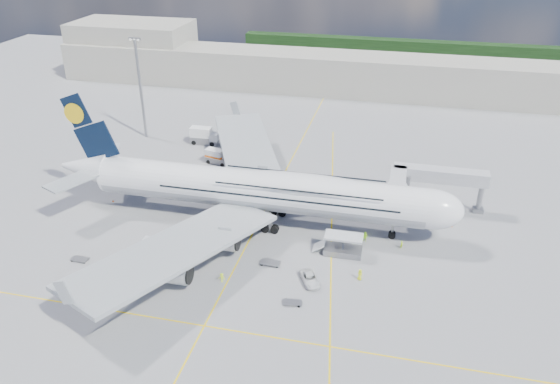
% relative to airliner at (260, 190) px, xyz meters
% --- Properties ---
extents(ground, '(300.00, 300.00, 0.00)m').
position_rel_airliner_xyz_m(ground, '(-0.26, -10.00, -6.87)').
color(ground, gray).
rests_on(ground, ground).
extents(taxi_line_main, '(0.25, 220.00, 0.01)m').
position_rel_airliner_xyz_m(taxi_line_main, '(-0.26, -10.00, -6.86)').
color(taxi_line_main, yellow).
rests_on(taxi_line_main, ground).
extents(taxi_line_cross, '(120.00, 0.25, 0.01)m').
position_rel_airliner_xyz_m(taxi_line_cross, '(-0.26, -30.00, -6.86)').
color(taxi_line_cross, yellow).
rests_on(taxi_line_cross, ground).
extents(taxi_line_diag, '(14.16, 99.06, 0.01)m').
position_rel_airliner_xyz_m(taxi_line_diag, '(13.74, -0.00, -6.86)').
color(taxi_line_diag, yellow).
rests_on(taxi_line_diag, ground).
extents(airliner, '(77.26, 79.15, 23.71)m').
position_rel_airliner_xyz_m(airliner, '(0.00, 0.00, 0.00)').
color(airliner, white).
rests_on(airliner, ground).
extents(jet_bridge, '(18.80, 12.10, 8.50)m').
position_rel_airliner_xyz_m(jet_bridge, '(29.55, 10.94, -0.02)').
color(jet_bridge, '#B7B7BC').
rests_on(jet_bridge, ground).
extents(cargo_loader, '(8.53, 3.20, 3.67)m').
position_rel_airliner_xyz_m(cargo_loader, '(16.56, -7.11, -5.62)').
color(cargo_loader, silver).
rests_on(cargo_loader, ground).
extents(light_mast, '(3.00, 0.70, 25.50)m').
position_rel_airliner_xyz_m(light_mast, '(-40.26, 35.00, 6.34)').
color(light_mast, gray).
rests_on(light_mast, ground).
extents(terminal, '(180.00, 16.00, 12.00)m').
position_rel_airliner_xyz_m(terminal, '(-0.26, 85.00, -0.87)').
color(terminal, '#B2AD9E').
rests_on(terminal, ground).
extents(hangar, '(40.00, 22.00, 18.00)m').
position_rel_airliner_xyz_m(hangar, '(-70.26, 90.00, 2.13)').
color(hangar, '#B2AD9E').
rests_on(hangar, ground).
extents(tree_line, '(160.00, 6.00, 8.00)m').
position_rel_airliner_xyz_m(tree_line, '(39.74, 130.00, -2.87)').
color(tree_line, '#193814').
rests_on(tree_line, ground).
extents(dolly_row_a, '(3.11, 1.71, 1.95)m').
position_rel_airliner_xyz_m(dolly_row_a, '(-16.48, -13.14, -5.82)').
color(dolly_row_a, gray).
rests_on(dolly_row_a, ground).
extents(dolly_row_b, '(3.00, 2.16, 0.40)m').
position_rel_airliner_xyz_m(dolly_row_b, '(-15.91, -12.92, -6.56)').
color(dolly_row_b, gray).
rests_on(dolly_row_b, ground).
extents(dolly_row_c, '(3.48, 2.59, 0.46)m').
position_rel_airliner_xyz_m(dolly_row_c, '(-6.81, -11.31, -6.52)').
color(dolly_row_c, gray).
rests_on(dolly_row_c, ground).
extents(dolly_back, '(2.96, 1.65, 0.43)m').
position_rel_airliner_xyz_m(dolly_back, '(-26.52, -19.46, -6.54)').
color(dolly_back, gray).
rests_on(dolly_back, ground).
extents(dolly_nose_far, '(2.98, 1.89, 0.41)m').
position_rel_airliner_xyz_m(dolly_nose_far, '(11.05, -22.36, -6.55)').
color(dolly_nose_far, gray).
rests_on(dolly_nose_far, ground).
extents(dolly_nose_near, '(3.40, 1.95, 0.48)m').
position_rel_airliner_xyz_m(dolly_nose_near, '(5.27, -13.11, -6.49)').
color(dolly_nose_near, gray).
rests_on(dolly_nose_near, ground).
extents(baggage_tug, '(2.96, 1.76, 1.73)m').
position_rel_airliner_xyz_m(baggage_tug, '(-13.33, -12.96, -6.10)').
color(baggage_tug, white).
rests_on(baggage_tug, ground).
extents(catering_truck_inner, '(6.29, 3.48, 3.54)m').
position_rel_airliner_xyz_m(catering_truck_inner, '(-16.61, 23.24, -5.20)').
color(catering_truck_inner, gray).
rests_on(catering_truck_inner, ground).
extents(catering_truck_outer, '(7.29, 2.88, 4.33)m').
position_rel_airliner_xyz_m(catering_truck_outer, '(-23.77, 33.87, -4.86)').
color(catering_truck_outer, gray).
rests_on(catering_truck_outer, ground).
extents(service_van, '(4.43, 5.65, 1.43)m').
position_rel_airliner_xyz_m(service_van, '(12.70, -16.48, -6.15)').
color(service_van, white).
rests_on(service_van, ground).
extents(crew_nose, '(0.61, 0.65, 1.49)m').
position_rel_airliner_xyz_m(crew_nose, '(26.57, -3.05, -6.12)').
color(crew_nose, '#BFF319').
rests_on(crew_nose, ground).
extents(crew_loader, '(1.14, 1.00, 1.98)m').
position_rel_airliner_xyz_m(crew_loader, '(20.13, -2.44, -5.88)').
color(crew_loader, '#A9FF1A').
rests_on(crew_loader, ground).
extents(crew_wing, '(0.81, 1.13, 1.78)m').
position_rel_airliner_xyz_m(crew_wing, '(-18.90, -19.16, -5.98)').
color(crew_wing, '#E1F519').
rests_on(crew_wing, ground).
extents(crew_van, '(1.15, 1.09, 1.98)m').
position_rel_airliner_xyz_m(crew_van, '(20.35, -13.92, -5.88)').
color(crew_van, '#F0FC1A').
rests_on(crew_van, ground).
extents(crew_tug, '(1.12, 0.68, 1.69)m').
position_rel_airliner_xyz_m(crew_tug, '(-1.08, -19.61, -6.02)').
color(crew_tug, '#D8FF1A').
rests_on(crew_tug, ground).
extents(cone_nose, '(0.39, 0.39, 0.50)m').
position_rel_airliner_xyz_m(cone_nose, '(35.56, 6.48, -6.63)').
color(cone_nose, '#FF660D').
rests_on(cone_nose, ground).
extents(cone_wing_left_inner, '(0.38, 0.38, 0.49)m').
position_rel_airliner_xyz_m(cone_wing_left_inner, '(-3.58, 15.68, -6.63)').
color(cone_wing_left_inner, '#FF660D').
rests_on(cone_wing_left_inner, ground).
extents(cone_wing_left_outer, '(0.45, 0.45, 0.57)m').
position_rel_airliner_xyz_m(cone_wing_left_outer, '(-6.21, 23.53, -6.59)').
color(cone_wing_left_outer, '#FF660D').
rests_on(cone_wing_left_outer, ground).
extents(cone_wing_right_inner, '(0.44, 0.44, 0.56)m').
position_rel_airliner_xyz_m(cone_wing_right_inner, '(-13.14, -21.31, -6.60)').
color(cone_wing_right_inner, '#FF660D').
rests_on(cone_wing_right_inner, ground).
extents(cone_wing_right_outer, '(0.44, 0.44, 0.56)m').
position_rel_airliner_xyz_m(cone_wing_right_outer, '(-19.72, -17.68, -6.60)').
color(cone_wing_right_outer, '#FF660D').
rests_on(cone_wing_right_outer, ground).
extents(cone_tail, '(0.38, 0.38, 0.48)m').
position_rel_airliner_xyz_m(cone_tail, '(-31.26, 0.73, -6.64)').
color(cone_tail, '#FF660D').
rests_on(cone_tail, ground).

